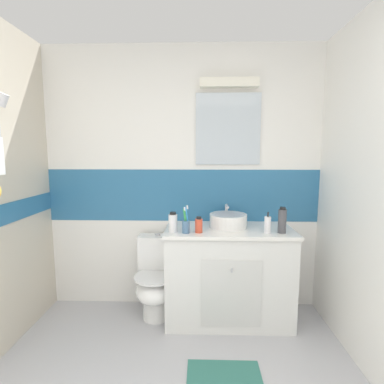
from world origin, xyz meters
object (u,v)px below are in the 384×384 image
Objects in this scene: toilet at (156,280)px; soap_dispenser at (268,225)px; lotion_bottle_short at (199,225)px; toothbrush_cup at (186,225)px; sink_basin at (228,220)px; shampoo_bottle_tall at (282,221)px; mouthwash_bottle at (173,223)px.

soap_dispenser is (0.96, -0.17, 0.57)m from toilet.
soap_dispenser is 1.33× the size of lotion_bottle_short.
toothbrush_cup reaches higher than lotion_bottle_short.
sink_basin reaches higher than toilet.
toothbrush_cup reaches higher than soap_dispenser.
toilet is 3.22× the size of toothbrush_cup.
toilet is at bearing 145.78° from toothbrush_cup.
shampoo_bottle_tall is at bearing -8.63° from toilet.
sink_basin is 0.51m from mouthwash_bottle.
shampoo_bottle_tall is (0.12, 0.01, 0.03)m from soap_dispenser.
lotion_bottle_short is 0.79× the size of mouthwash_bottle.
soap_dispenser is 0.78m from mouthwash_bottle.
toothbrush_cup is 0.11m from lotion_bottle_short.
shampoo_bottle_tall is 1.26× the size of mouthwash_bottle.
shampoo_bottle_tall is at bearing 0.45° from mouthwash_bottle.
lotion_bottle_short is (0.39, -0.17, 0.56)m from toilet.
lotion_bottle_short is at bearing -144.86° from sink_basin.
mouthwash_bottle is at bearing 179.41° from lotion_bottle_short.
toothbrush_cup is at bearing -34.22° from toilet.
shampoo_bottle_tall reaches higher than lotion_bottle_short.
lotion_bottle_short is 0.22m from mouthwash_bottle.
toilet is at bearing 171.37° from shampoo_bottle_tall.
toothbrush_cup is (0.29, -0.19, 0.57)m from toilet.
mouthwash_bottle is (0.18, -0.17, 0.58)m from toilet.
sink_basin is at bearing 35.14° from lotion_bottle_short.
sink_basin is 0.46m from shampoo_bottle_tall.
mouthwash_bottle is at bearing -44.27° from toilet.
mouthwash_bottle reaches higher than toilet.
soap_dispenser is 0.13m from shampoo_bottle_tall.
shampoo_bottle_tall reaches higher than soap_dispenser.
sink_basin is 1.61× the size of toothbrush_cup.
lotion_bottle_short is at bearing -179.75° from soap_dispenser.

